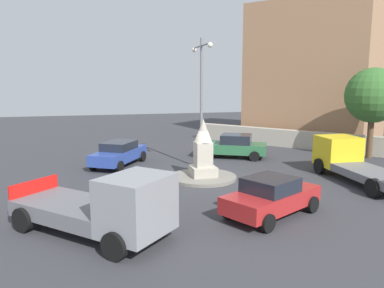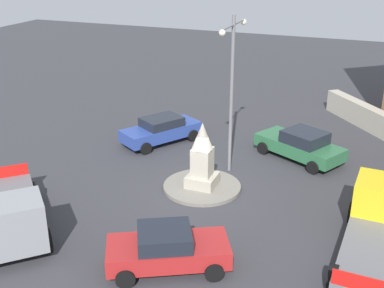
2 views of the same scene
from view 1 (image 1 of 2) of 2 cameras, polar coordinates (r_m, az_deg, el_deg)
name	(u,v)px [view 1 (image 1 of 2)]	position (r m, az deg, el deg)	size (l,w,h in m)	color
ground_plane	(203,179)	(19.65, 1.66, -5.26)	(80.00, 80.00, 0.00)	#38383D
traffic_island	(203,177)	(19.63, 1.66, -5.03)	(3.47, 3.47, 0.16)	gray
monument	(203,150)	(19.33, 1.68, -0.97)	(1.26, 1.26, 2.97)	#B2AA99
streetlamp	(201,91)	(21.35, 1.44, 8.07)	(3.41, 0.28, 7.34)	slate
car_blue_waiting	(119,153)	(22.96, -10.95, -1.35)	(4.61, 3.71, 1.45)	#2D479E
car_red_near_island	(271,196)	(14.52, 11.89, -7.70)	(3.44, 4.41, 1.49)	#B22323
car_green_far_side	(233,146)	(25.08, 6.18, -0.28)	(3.71, 4.81, 1.54)	#2D6B42
truck_yellow_parked_right	(350,160)	(21.17, 22.76, -2.25)	(6.19, 2.51, 2.04)	yellow
truck_grey_approaching	(107,208)	(12.51, -12.76, -9.32)	(5.47, 5.46, 2.20)	gray
stone_boundary_wall	(289,138)	(29.86, 14.40, 0.81)	(15.93, 0.70, 1.32)	#B2AA99
corner_building	(317,73)	(35.13, 18.30, 10.09)	(9.93, 8.81, 11.35)	#A87A56
tree_near_wall	(373,96)	(27.02, 25.65, 6.58)	(3.53, 3.53, 5.87)	brown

